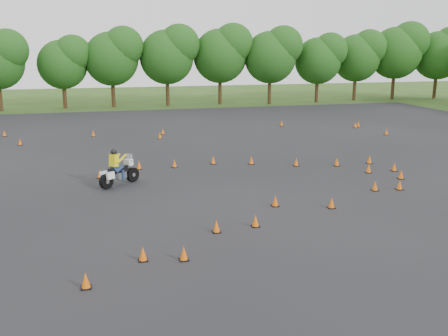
% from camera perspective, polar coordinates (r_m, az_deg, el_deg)
% --- Properties ---
extents(ground, '(140.00, 140.00, 0.00)m').
position_cam_1_polar(ground, '(19.86, 2.93, -6.01)').
color(ground, '#2D5119').
rests_on(ground, ground).
extents(asphalt_pad, '(62.00, 62.00, 0.00)m').
position_cam_1_polar(asphalt_pad, '(25.38, -1.14, -1.59)').
color(asphalt_pad, black).
rests_on(asphalt_pad, ground).
extents(treeline, '(87.03, 32.14, 10.35)m').
position_cam_1_polar(treeline, '(53.63, -5.08, 11.33)').
color(treeline, '#1D4A15').
rests_on(treeline, ground).
extents(traffic_cones, '(36.11, 32.69, 0.45)m').
position_cam_1_polar(traffic_cones, '(25.49, -0.24, -0.99)').
color(traffic_cones, '#DF5B09').
rests_on(traffic_cones, asphalt_pad).
extents(rider_yellow, '(2.36, 2.08, 1.87)m').
position_cam_1_polar(rider_yellow, '(25.07, -11.85, 0.12)').
color(rider_yellow, gold).
rests_on(rider_yellow, ground).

